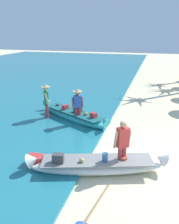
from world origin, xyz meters
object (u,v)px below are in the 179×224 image
(boat_cyan_midground, at_px, (73,115))
(person_vendor_hatted, at_px, (78,104))
(person_vendor_assistant, at_px, (46,99))
(paddle, at_px, (93,209))
(boat_white_foreground, at_px, (97,165))
(cooler_box, at_px, (36,161))
(person_tourist_customer, at_px, (123,143))

(boat_cyan_midground, height_order, person_vendor_hatted, person_vendor_hatted)
(person_vendor_assistant, height_order, paddle, person_vendor_assistant)
(boat_white_foreground, xyz_separation_m, boat_cyan_midground, (-2.21, 3.99, 0.03))
(boat_cyan_midground, distance_m, paddle, 6.18)
(boat_cyan_midground, height_order, paddle, boat_cyan_midground)
(boat_white_foreground, height_order, cooler_box, boat_white_foreground)
(person_vendor_hatted, bearing_deg, paddle, -67.59)
(person_tourist_customer, bearing_deg, boat_white_foreground, -156.37)
(person_tourist_customer, relative_size, cooler_box, 3.26)
(boat_white_foreground, height_order, person_vendor_assistant, person_vendor_assistant)
(person_tourist_customer, bearing_deg, boat_cyan_midground, 128.62)
(person_vendor_hatted, relative_size, cooler_box, 3.34)
(person_vendor_hatted, bearing_deg, person_vendor_assistant, 171.27)
(boat_cyan_midground, xyz_separation_m, person_vendor_hatted, (0.38, -0.43, 0.74))
(boat_white_foreground, distance_m, person_vendor_assistant, 5.27)
(person_vendor_assistant, bearing_deg, person_tourist_customer, -39.41)
(person_vendor_assistant, bearing_deg, paddle, -54.78)
(boat_cyan_midground, xyz_separation_m, person_tourist_customer, (2.93, -3.67, 0.68))
(boat_cyan_midground, bearing_deg, cooler_box, -87.12)
(boat_white_foreground, height_order, person_vendor_hatted, person_vendor_hatted)
(person_tourist_customer, xyz_separation_m, paddle, (-0.41, -1.96, -0.94))
(person_vendor_hatted, bearing_deg, boat_white_foreground, -62.82)
(person_vendor_assistant, height_order, cooler_box, person_vendor_assistant)
(cooler_box, bearing_deg, person_tourist_customer, 9.17)
(boat_cyan_midground, bearing_deg, boat_white_foreground, -61.04)
(boat_white_foreground, height_order, paddle, boat_white_foreground)
(person_vendor_assistant, bearing_deg, person_vendor_hatted, -8.73)
(paddle, bearing_deg, person_vendor_hatted, 112.41)
(boat_white_foreground, distance_m, cooler_box, 2.01)
(paddle, bearing_deg, boat_cyan_midground, 114.15)
(boat_cyan_midground, bearing_deg, person_vendor_assistant, -172.86)
(cooler_box, bearing_deg, person_vendor_hatted, 85.09)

